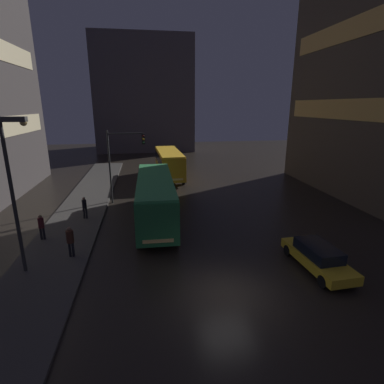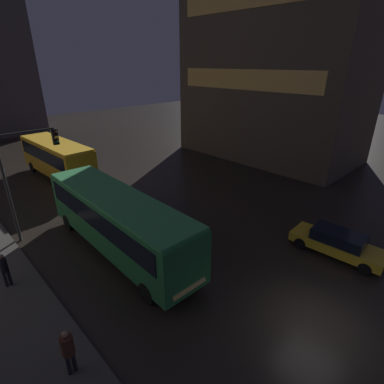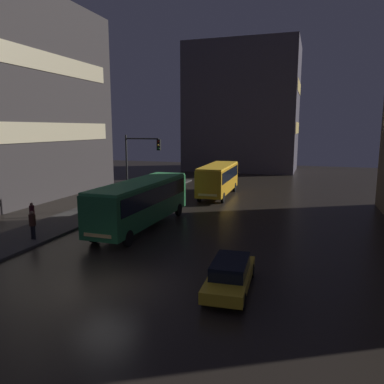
{
  "view_description": "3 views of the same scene",
  "coord_description": "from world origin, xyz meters",
  "px_view_note": "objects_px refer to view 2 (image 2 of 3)",
  "views": [
    {
      "loc": [
        -3.53,
        -11.76,
        8.51
      ],
      "look_at": [
        0.06,
        11.11,
        1.79
      ],
      "focal_mm": 28.0,
      "sensor_mm": 36.0,
      "label": 1
    },
    {
      "loc": [
        -9.76,
        -3.0,
        9.66
      ],
      "look_at": [
        3.02,
        10.34,
        1.62
      ],
      "focal_mm": 28.0,
      "sensor_mm": 36.0,
      "label": 2
    },
    {
      "loc": [
        8.61,
        -13.88,
        7.05
      ],
      "look_at": [
        0.49,
        11.05,
        2.57
      ],
      "focal_mm": 35.0,
      "sensor_mm": 36.0,
      "label": 3
    }
  ],
  "objects_px": {
    "bus_far": "(57,156)",
    "pedestrian_far": "(4,268)",
    "car_taxi": "(337,243)",
    "traffic_light_main": "(24,166)",
    "pedestrian_near": "(68,348)",
    "bus_near": "(118,218)"
  },
  "relations": [
    {
      "from": "bus_far",
      "to": "pedestrian_far",
      "type": "height_order",
      "value": "bus_far"
    },
    {
      "from": "bus_far",
      "to": "pedestrian_far",
      "type": "relative_size",
      "value": 5.68
    },
    {
      "from": "bus_near",
      "to": "pedestrian_far",
      "type": "relative_size",
      "value": 6.71
    },
    {
      "from": "pedestrian_far",
      "to": "traffic_light_main",
      "type": "relative_size",
      "value": 0.26
    },
    {
      "from": "traffic_light_main",
      "to": "bus_near",
      "type": "bearing_deg",
      "value": -61.82
    },
    {
      "from": "bus_far",
      "to": "pedestrian_near",
      "type": "distance_m",
      "value": 20.39
    },
    {
      "from": "bus_far",
      "to": "pedestrian_near",
      "type": "height_order",
      "value": "bus_far"
    },
    {
      "from": "bus_near",
      "to": "pedestrian_near",
      "type": "height_order",
      "value": "bus_near"
    },
    {
      "from": "bus_near",
      "to": "pedestrian_far",
      "type": "xyz_separation_m",
      "value": [
        -5.36,
        0.93,
        -0.94
      ]
    },
    {
      "from": "pedestrian_far",
      "to": "bus_far",
      "type": "bearing_deg",
      "value": 114.17
    },
    {
      "from": "pedestrian_near",
      "to": "pedestrian_far",
      "type": "relative_size",
      "value": 1.07
    },
    {
      "from": "pedestrian_far",
      "to": "car_taxi",
      "type": "bearing_deg",
      "value": 20.1
    },
    {
      "from": "traffic_light_main",
      "to": "pedestrian_near",
      "type": "bearing_deg",
      "value": -103.03
    },
    {
      "from": "pedestrian_far",
      "to": "traffic_light_main",
      "type": "distance_m",
      "value": 5.84
    },
    {
      "from": "bus_far",
      "to": "traffic_light_main",
      "type": "xyz_separation_m",
      "value": [
        -4.84,
        -8.85,
        2.34
      ]
    },
    {
      "from": "bus_near",
      "to": "traffic_light_main",
      "type": "bearing_deg",
      "value": -60.92
    },
    {
      "from": "bus_near",
      "to": "bus_far",
      "type": "height_order",
      "value": "bus_near"
    },
    {
      "from": "pedestrian_near",
      "to": "traffic_light_main",
      "type": "distance_m",
      "value": 10.93
    },
    {
      "from": "car_taxi",
      "to": "bus_near",
      "type": "bearing_deg",
      "value": -48.51
    },
    {
      "from": "bus_near",
      "to": "bus_far",
      "type": "bearing_deg",
      "value": -98.05
    },
    {
      "from": "car_taxi",
      "to": "pedestrian_far",
      "type": "bearing_deg",
      "value": -37.5
    },
    {
      "from": "car_taxi",
      "to": "pedestrian_far",
      "type": "relative_size",
      "value": 2.83
    }
  ]
}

